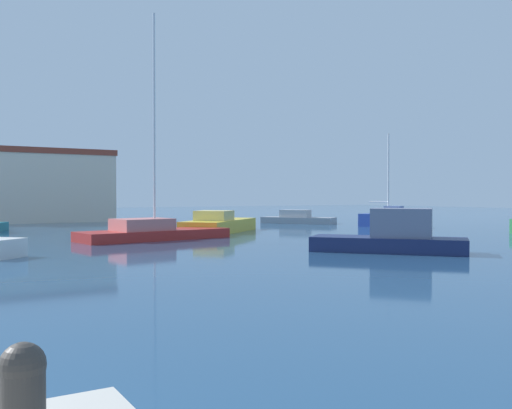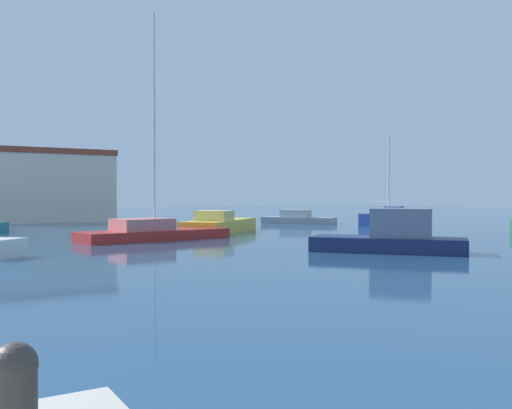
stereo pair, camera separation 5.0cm
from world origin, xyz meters
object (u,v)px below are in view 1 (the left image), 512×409
sailboat_blue_distant_north (389,219)px  motorboat_grey_mid_harbor (298,219)px  sailboat_red_outer_mooring (151,231)px  mooring_bollard (23,395)px  motorboat_navy_far_left (393,237)px  motorboat_yellow_near_pier (219,225)px

sailboat_blue_distant_north → motorboat_grey_mid_harbor: size_ratio=1.13×
motorboat_grey_mid_harbor → sailboat_red_outer_mooring: bearing=-148.3°
mooring_bollard → sailboat_blue_distant_north: bearing=42.9°
mooring_bollard → motorboat_navy_far_left: (16.17, 13.56, -0.60)m
motorboat_navy_far_left → sailboat_blue_distant_north: bearing=46.3°
mooring_bollard → sailboat_blue_distant_north: (29.14, 27.10, -0.63)m
mooring_bollard → sailboat_blue_distant_north: size_ratio=0.09×
sailboat_blue_distant_north → motorboat_navy_far_left: (-12.97, -13.55, 0.03)m
motorboat_navy_far_left → motorboat_yellow_near_pier: bearing=91.7°
mooring_bollard → sailboat_red_outer_mooring: bearing=68.1°
motorboat_yellow_near_pier → motorboat_grey_mid_harbor: (10.88, 6.81, -0.10)m
motorboat_yellow_near_pier → mooring_bollard: bearing=-119.1°
sailboat_blue_distant_north → motorboat_yellow_near_pier: bearing=174.8°
mooring_bollard → sailboat_red_outer_mooring: size_ratio=0.05×
motorboat_yellow_near_pier → motorboat_navy_far_left: (0.43, -14.78, 0.16)m
mooring_bollard → motorboat_navy_far_left: motorboat_navy_far_left is taller
sailboat_red_outer_mooring → motorboat_yellow_near_pier: sailboat_red_outer_mooring is taller
sailboat_blue_distant_north → motorboat_yellow_near_pier: 13.45m
sailboat_red_outer_mooring → motorboat_grey_mid_harbor: bearing=31.7°
sailboat_red_outer_mooring → motorboat_navy_far_left: bearing=-61.3°
sailboat_blue_distant_north → motorboat_navy_far_left: bearing=-133.7°
mooring_bollard → motorboat_yellow_near_pier: 32.42m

